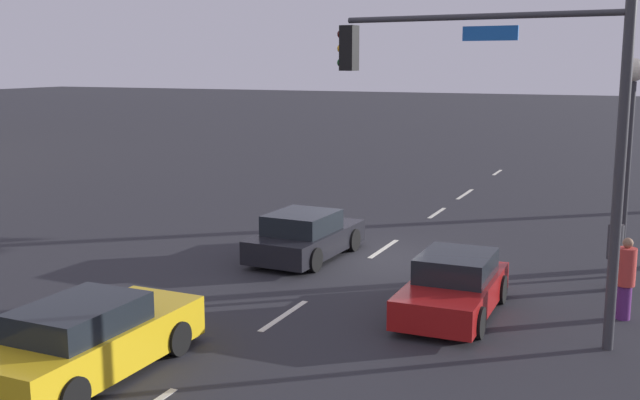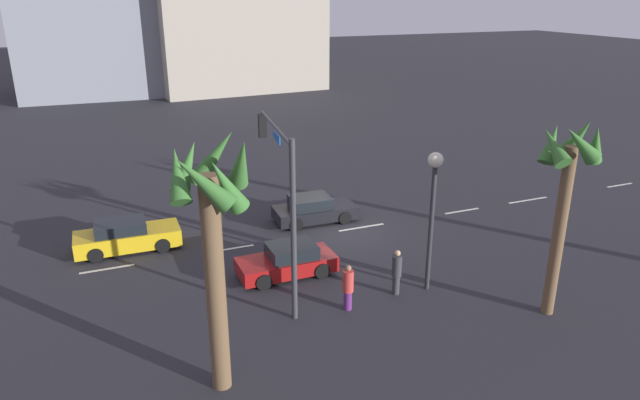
{
  "view_description": "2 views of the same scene",
  "coord_description": "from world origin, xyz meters",
  "px_view_note": "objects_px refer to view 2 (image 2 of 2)",
  "views": [
    {
      "loc": [
        19.55,
        7.04,
        5.37
      ],
      "look_at": [
        1.43,
        -0.91,
        1.79
      ],
      "focal_mm": 43.32,
      "sensor_mm": 36.0,
      "label": 1
    },
    {
      "loc": [
        10.52,
        23.07,
        10.86
      ],
      "look_at": [
        1.03,
        -0.15,
        1.66
      ],
      "focal_mm": 32.35,
      "sensor_mm": 36.0,
      "label": 2
    }
  ],
  "objects_px": {
    "pedestrian_1": "(397,271)",
    "car_2": "(314,210)",
    "car_0": "(288,261)",
    "streetlamp": "(433,194)",
    "pedestrian_0": "(348,287)",
    "traffic_signal": "(281,181)",
    "palm_tree_0": "(212,219)",
    "building_0": "(117,30)",
    "car_1": "(126,236)",
    "palm_tree_3": "(567,176)"
  },
  "relations": [
    {
      "from": "building_0",
      "to": "car_1",
      "type": "bearing_deg",
      "value": 87.78
    },
    {
      "from": "car_1",
      "to": "streetlamp",
      "type": "relative_size",
      "value": 0.83
    },
    {
      "from": "car_0",
      "to": "car_1",
      "type": "bearing_deg",
      "value": -40.25
    },
    {
      "from": "car_1",
      "to": "palm_tree_0",
      "type": "bearing_deg",
      "value": 99.29
    },
    {
      "from": "palm_tree_0",
      "to": "pedestrian_0",
      "type": "bearing_deg",
      "value": -154.18
    },
    {
      "from": "building_0",
      "to": "streetlamp",
      "type": "bearing_deg",
      "value": 99.63
    },
    {
      "from": "traffic_signal",
      "to": "building_0",
      "type": "relative_size",
      "value": 0.32
    },
    {
      "from": "car_0",
      "to": "palm_tree_0",
      "type": "xyz_separation_m",
      "value": [
        4.04,
        5.85,
        4.64
      ]
    },
    {
      "from": "car_0",
      "to": "car_2",
      "type": "relative_size",
      "value": 0.96
    },
    {
      "from": "pedestrian_1",
      "to": "palm_tree_3",
      "type": "height_order",
      "value": "palm_tree_3"
    },
    {
      "from": "traffic_signal",
      "to": "pedestrian_1",
      "type": "bearing_deg",
      "value": 154.63
    },
    {
      "from": "building_0",
      "to": "pedestrian_1",
      "type": "bearing_deg",
      "value": 98.23
    },
    {
      "from": "palm_tree_3",
      "to": "pedestrian_0",
      "type": "bearing_deg",
      "value": -24.18
    },
    {
      "from": "car_0",
      "to": "streetlamp",
      "type": "bearing_deg",
      "value": 145.59
    },
    {
      "from": "car_0",
      "to": "car_2",
      "type": "distance_m",
      "value": 5.81
    },
    {
      "from": "palm_tree_3",
      "to": "building_0",
      "type": "height_order",
      "value": "building_0"
    },
    {
      "from": "car_2",
      "to": "pedestrian_1",
      "type": "relative_size",
      "value": 2.27
    },
    {
      "from": "car_1",
      "to": "palm_tree_0",
      "type": "height_order",
      "value": "palm_tree_0"
    },
    {
      "from": "car_0",
      "to": "pedestrian_0",
      "type": "height_order",
      "value": "pedestrian_0"
    },
    {
      "from": "pedestrian_1",
      "to": "pedestrian_0",
      "type": "bearing_deg",
      "value": 8.71
    },
    {
      "from": "pedestrian_1",
      "to": "building_0",
      "type": "bearing_deg",
      "value": -83.88
    },
    {
      "from": "car_0",
      "to": "palm_tree_0",
      "type": "relative_size",
      "value": 0.52
    },
    {
      "from": "car_0",
      "to": "building_0",
      "type": "distance_m",
      "value": 50.16
    },
    {
      "from": "palm_tree_3",
      "to": "car_1",
      "type": "bearing_deg",
      "value": -39.92
    },
    {
      "from": "palm_tree_0",
      "to": "building_0",
      "type": "relative_size",
      "value": 0.37
    },
    {
      "from": "streetlamp",
      "to": "pedestrian_1",
      "type": "bearing_deg",
      "value": -4.04
    },
    {
      "from": "palm_tree_0",
      "to": "palm_tree_3",
      "type": "relative_size",
      "value": 1.07
    },
    {
      "from": "car_1",
      "to": "car_0",
      "type": "bearing_deg",
      "value": 139.75
    },
    {
      "from": "car_2",
      "to": "pedestrian_0",
      "type": "distance_m",
      "value": 8.53
    },
    {
      "from": "pedestrian_1",
      "to": "car_2",
      "type": "bearing_deg",
      "value": -88.74
    },
    {
      "from": "pedestrian_0",
      "to": "palm_tree_0",
      "type": "height_order",
      "value": "palm_tree_0"
    },
    {
      "from": "palm_tree_3",
      "to": "streetlamp",
      "type": "bearing_deg",
      "value": -46.37
    },
    {
      "from": "traffic_signal",
      "to": "streetlamp",
      "type": "height_order",
      "value": "traffic_signal"
    },
    {
      "from": "palm_tree_0",
      "to": "car_0",
      "type": "bearing_deg",
      "value": -124.61
    },
    {
      "from": "pedestrian_1",
      "to": "building_0",
      "type": "relative_size",
      "value": 0.09
    },
    {
      "from": "pedestrian_1",
      "to": "streetlamp",
      "type": "bearing_deg",
      "value": 175.96
    },
    {
      "from": "palm_tree_0",
      "to": "building_0",
      "type": "bearing_deg",
      "value": -91.68
    },
    {
      "from": "car_0",
      "to": "pedestrian_0",
      "type": "distance_m",
      "value": 3.56
    },
    {
      "from": "pedestrian_0",
      "to": "palm_tree_0",
      "type": "distance_m",
      "value": 7.16
    },
    {
      "from": "pedestrian_1",
      "to": "palm_tree_0",
      "type": "height_order",
      "value": "palm_tree_0"
    },
    {
      "from": "car_2",
      "to": "traffic_signal",
      "type": "bearing_deg",
      "value": 58.99
    },
    {
      "from": "car_0",
      "to": "building_0",
      "type": "bearing_deg",
      "value": -87.23
    },
    {
      "from": "streetlamp",
      "to": "building_0",
      "type": "distance_m",
      "value": 53.39
    },
    {
      "from": "traffic_signal",
      "to": "palm_tree_0",
      "type": "distance_m",
      "value": 5.83
    },
    {
      "from": "pedestrian_1",
      "to": "building_0",
      "type": "xyz_separation_m",
      "value": [
        5.66,
        -52.76,
        5.74
      ]
    },
    {
      "from": "car_1",
      "to": "car_2",
      "type": "height_order",
      "value": "car_1"
    },
    {
      "from": "pedestrian_0",
      "to": "pedestrian_1",
      "type": "xyz_separation_m",
      "value": [
        -2.15,
        -0.33,
        0.04
      ]
    },
    {
      "from": "pedestrian_0",
      "to": "car_2",
      "type": "bearing_deg",
      "value": -103.43
    },
    {
      "from": "car_2",
      "to": "car_1",
      "type": "bearing_deg",
      "value": 0.11
    },
    {
      "from": "car_0",
      "to": "palm_tree_3",
      "type": "bearing_deg",
      "value": 140.34
    }
  ]
}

